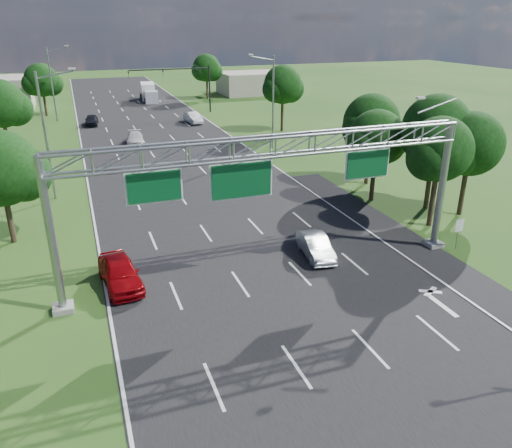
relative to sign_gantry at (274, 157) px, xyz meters
name	(u,v)px	position (x,y,z in m)	size (l,w,h in m)	color
ground	(194,184)	(-0.33, 18.00, -6.89)	(220.00, 220.00, 0.00)	#214915
road	(194,184)	(-0.33, 18.00, -6.89)	(18.00, 180.00, 0.02)	black
road_flare	(398,237)	(9.87, 2.00, -6.89)	(3.00, 30.00, 0.02)	black
sign_gantry	(274,157)	(0.00, 0.00, 0.00)	(23.50, 1.00, 9.56)	gray
regulatory_sign	(459,228)	(12.07, -1.02, -5.38)	(0.60, 0.08, 2.10)	gray
traffic_signal	(187,79)	(7.15, 53.00, -1.72)	(12.21, 0.24, 7.00)	black
streetlight_l_near	(47,131)	(-11.63, 18.00, -1.31)	(2.97, 0.22, 10.16)	gray
streetlight_l_far	(53,81)	(-11.63, 53.00, -1.31)	(2.97, 0.22, 10.16)	gray
streetlight_r_mid	(271,98)	(10.97, 28.00, -1.31)	(2.97, 0.22, 10.16)	gray
tree_cluster_right	(417,137)	(14.47, 7.19, -1.58)	(9.91, 14.60, 8.68)	#2D2116
tree_verge_la	(2,172)	(-14.25, 10.04, -2.13)	(5.76, 4.80, 7.40)	#2D2116
tree_verge_lb	(2,106)	(-16.25, 33.04, -1.48)	(5.76, 4.80, 8.06)	#2D2116
tree_verge_lc	(42,82)	(-13.25, 58.04, -1.92)	(5.76, 4.80, 7.62)	#2D2116
tree_verge_rd	(283,86)	(15.75, 36.04, -1.26)	(5.76, 4.80, 8.28)	#2D2116
tree_verge_re	(207,69)	(13.75, 66.04, -1.70)	(5.76, 4.80, 7.84)	#2D2116
building_right	(252,83)	(23.67, 70.00, -4.89)	(12.00, 9.00, 4.00)	#A19987
red_coupe	(120,273)	(-8.33, 1.61, -6.10)	(1.88, 4.66, 1.59)	#90060B
silver_sedan	(315,246)	(3.34, 1.30, -6.22)	(1.41, 4.05, 1.33)	silver
car_queue_a	(135,138)	(-3.19, 35.33, -6.25)	(1.81, 4.45, 1.29)	silver
car_queue_c	(91,120)	(-7.35, 48.41, -6.20)	(1.64, 4.09, 1.39)	black
car_queue_d	(193,118)	(6.07, 45.23, -6.16)	(1.55, 4.43, 1.46)	silver
box_truck	(149,93)	(3.44, 67.63, -5.47)	(2.86, 8.01, 2.96)	white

